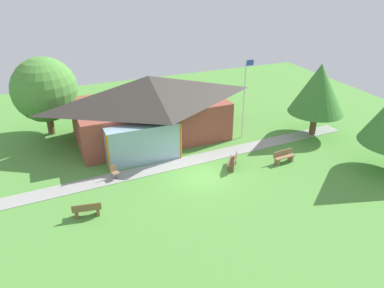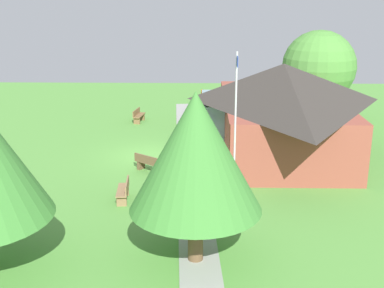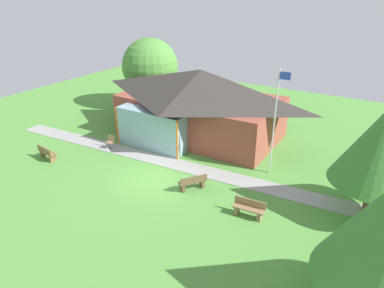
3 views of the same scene
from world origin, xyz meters
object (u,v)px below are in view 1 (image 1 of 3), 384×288
Objects in this scene: flagpole at (244,96)px; bench_rear_near_path at (233,162)px; bench_mid_right at (284,157)px; bench_mid_left at (87,210)px; tree_behind_pavilion_left at (44,90)px; pavilion at (149,107)px; patio_chair_west at (115,173)px; tree_east_hedge at (319,89)px.

flagpole reaches higher than bench_rear_near_path.
bench_mid_right is 0.98× the size of bench_mid_left.
bench_mid_left is 12.23m from tree_behind_pavilion_left.
bench_rear_near_path is at bearing 19.15° from bench_mid_left.
bench_rear_near_path is (-2.86, -3.88, -2.90)m from flagpole.
pavilion reaches higher than bench_mid_left.
bench_mid_right is at bearing 13.69° from bench_mid_left.
flagpole is at bearing 33.38° from bench_mid_left.
tree_behind_pavilion_left reaches higher than pavilion.
patio_chair_west is at bearing 114.07° from bench_rear_near_path.
bench_mid_left is 0.28× the size of tree_east_hedge.
tree_behind_pavilion_left is (-10.38, 10.12, 3.12)m from bench_rear_near_path.
pavilion is at bearing -50.25° from bench_mid_right.
flagpole is at bearing 176.92° from patio_chair_west.
pavilion is at bearing -143.24° from patio_chair_west.
tree_behind_pavilion_left is at bearing 152.76° from pavilion.
patio_chair_west is (-10.17, -2.30, -2.89)m from flagpole.
tree_east_hedge is (15.47, 0.78, 3.20)m from patio_chair_west.
pavilion is at bearing 157.02° from flagpole.
bench_rear_near_path is 9.08m from tree_east_hedge.
flagpole is at bearing -86.65° from bench_mid_right.
bench_mid_left is at bearing -155.80° from flagpole.
tree_behind_pavilion_left reaches higher than bench_rear_near_path.
tree_east_hedge reaches higher than patio_chair_west.
flagpole is at bearing -0.05° from bench_rear_near_path.
patio_chair_west is at bearing -177.11° from tree_east_hedge.
tree_behind_pavilion_left is 1.08× the size of tree_east_hedge.
flagpole is 5.63m from bench_rear_near_path.
bench_mid_right is at bearing -46.15° from pavilion.
pavilion reaches higher than bench_rear_near_path.
pavilion is 7.69× the size of bench_mid_right.
bench_rear_near_path is 1.71× the size of patio_chair_west.
flagpole is at bearing -22.98° from pavilion.
flagpole is 1.10× the size of tree_east_hedge.
tree_east_hedge is (8.16, 2.36, 3.21)m from bench_rear_near_path.
tree_behind_pavilion_left is (-13.24, 6.24, 0.22)m from flagpole.
flagpole reaches higher than bench_mid_left.
tree_east_hedge is at bearing 167.05° from patio_chair_west.
pavilion is 7.82m from tree_behind_pavilion_left.
tree_behind_pavilion_left reaches higher than tree_east_hedge.
patio_chair_west is 0.16× the size of tree_east_hedge.
patio_chair_west is 0.15× the size of tree_behind_pavilion_left.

